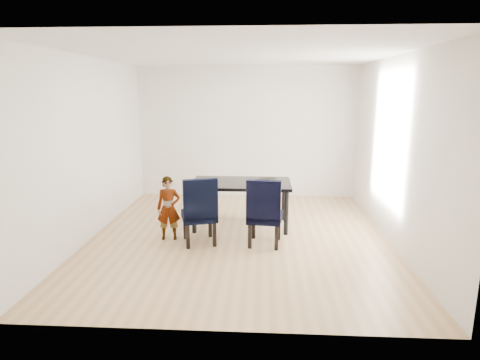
# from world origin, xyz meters

# --- Properties ---
(floor) EXTENTS (4.50, 5.00, 0.01)m
(floor) POSITION_xyz_m (0.00, 0.00, -0.01)
(floor) COLOR tan
(floor) RESTS_ON ground
(ceiling) EXTENTS (4.50, 5.00, 0.01)m
(ceiling) POSITION_xyz_m (0.00, 0.00, 2.71)
(ceiling) COLOR white
(ceiling) RESTS_ON wall_back
(wall_back) EXTENTS (4.50, 0.01, 2.70)m
(wall_back) POSITION_xyz_m (0.00, 2.50, 1.35)
(wall_back) COLOR silver
(wall_back) RESTS_ON ground
(wall_front) EXTENTS (4.50, 0.01, 2.70)m
(wall_front) POSITION_xyz_m (0.00, -2.50, 1.35)
(wall_front) COLOR white
(wall_front) RESTS_ON ground
(wall_left) EXTENTS (0.01, 5.00, 2.70)m
(wall_left) POSITION_xyz_m (-2.25, 0.00, 1.35)
(wall_left) COLOR silver
(wall_left) RESTS_ON ground
(wall_right) EXTENTS (0.01, 5.00, 2.70)m
(wall_right) POSITION_xyz_m (2.25, 0.00, 1.35)
(wall_right) COLOR white
(wall_right) RESTS_ON ground
(dining_table) EXTENTS (1.60, 0.90, 0.75)m
(dining_table) POSITION_xyz_m (0.00, 0.50, 0.38)
(dining_table) COLOR black
(dining_table) RESTS_ON floor
(chair_left) EXTENTS (0.61, 0.62, 1.01)m
(chair_left) POSITION_xyz_m (-0.57, -0.28, 0.50)
(chair_left) COLOR black
(chair_left) RESTS_ON floor
(chair_right) EXTENTS (0.53, 0.55, 1.00)m
(chair_right) POSITION_xyz_m (0.39, -0.28, 0.50)
(chair_right) COLOR black
(chair_right) RESTS_ON floor
(child) EXTENTS (0.37, 0.27, 0.96)m
(child) POSITION_xyz_m (-1.05, -0.15, 0.48)
(child) COLOR #FF3C15
(child) RESTS_ON floor
(plate) EXTENTS (0.38, 0.38, 0.02)m
(plate) POSITION_xyz_m (-0.68, 0.34, 0.76)
(plate) COLOR white
(plate) RESTS_ON dining_table
(sandwich) EXTENTS (0.15, 0.11, 0.05)m
(sandwich) POSITION_xyz_m (-0.67, 0.34, 0.79)
(sandwich) COLOR #B0983F
(sandwich) RESTS_ON plate
(laptop) EXTENTS (0.42, 0.37, 0.03)m
(laptop) POSITION_xyz_m (0.38, 0.69, 0.76)
(laptop) COLOR black
(laptop) RESTS_ON dining_table
(cable_tangle) EXTENTS (0.19, 0.19, 0.01)m
(cable_tangle) POSITION_xyz_m (0.29, 0.32, 0.75)
(cable_tangle) COLOR black
(cable_tangle) RESTS_ON dining_table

